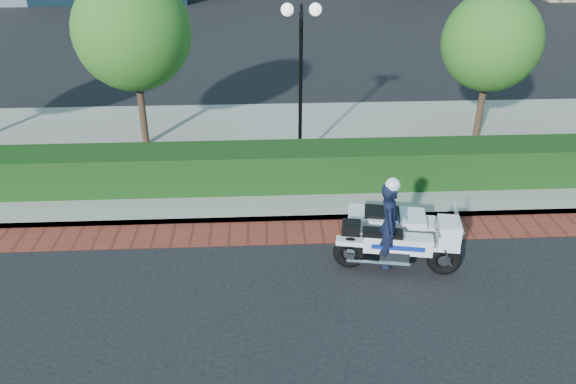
{
  "coord_description": "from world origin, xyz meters",
  "views": [
    {
      "loc": [
        -0.08,
        -9.2,
        6.63
      ],
      "look_at": [
        0.48,
        1.55,
        1.0
      ],
      "focal_mm": 35.0,
      "sensor_mm": 36.0,
      "label": 1
    }
  ],
  "objects_px": {
    "lamppost": "(301,59)",
    "tree_c": "(491,42)",
    "police_motorcycle": "(392,231)",
    "tree_b": "(132,32)"
  },
  "relations": [
    {
      "from": "tree_b",
      "to": "police_motorcycle",
      "type": "xyz_separation_m",
      "value": [
        6.02,
        -6.17,
        -2.73
      ]
    },
    {
      "from": "lamppost",
      "to": "tree_c",
      "type": "relative_size",
      "value": 0.98
    },
    {
      "from": "lamppost",
      "to": "tree_b",
      "type": "bearing_deg",
      "value": 163.89
    },
    {
      "from": "lamppost",
      "to": "police_motorcycle",
      "type": "distance_m",
      "value": 5.58
    },
    {
      "from": "tree_b",
      "to": "lamppost",
      "type": "bearing_deg",
      "value": -16.11
    },
    {
      "from": "tree_b",
      "to": "tree_c",
      "type": "xyz_separation_m",
      "value": [
        10.0,
        -0.0,
        -0.39
      ]
    },
    {
      "from": "tree_c",
      "to": "police_motorcycle",
      "type": "xyz_separation_m",
      "value": [
        -3.98,
        -6.17,
        -2.34
      ]
    },
    {
      "from": "lamppost",
      "to": "tree_b",
      "type": "height_order",
      "value": "tree_b"
    },
    {
      "from": "tree_c",
      "to": "police_motorcycle",
      "type": "bearing_deg",
      "value": -122.83
    },
    {
      "from": "lamppost",
      "to": "tree_c",
      "type": "xyz_separation_m",
      "value": [
        5.5,
        1.3,
        0.09
      ]
    }
  ]
}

